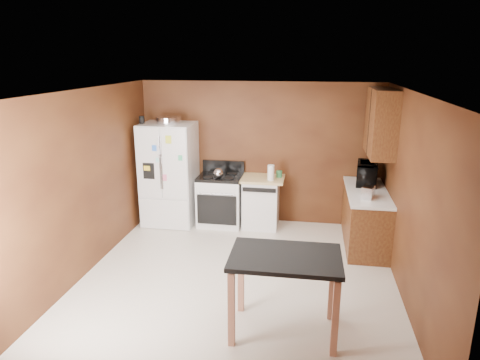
% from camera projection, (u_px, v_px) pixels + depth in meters
% --- Properties ---
extents(floor, '(4.50, 4.50, 0.00)m').
position_uv_depth(floor, '(238.00, 279.00, 5.79)').
color(floor, beige).
rests_on(floor, ground).
extents(ceiling, '(4.50, 4.50, 0.00)m').
position_uv_depth(ceiling, '(237.00, 92.00, 5.10)').
color(ceiling, white).
rests_on(ceiling, ground).
extents(wall_back, '(4.20, 0.00, 4.20)m').
position_uv_depth(wall_back, '(259.00, 153.00, 7.58)').
color(wall_back, brown).
rests_on(wall_back, ground).
extents(wall_front, '(4.20, 0.00, 4.20)m').
position_uv_depth(wall_front, '(188.00, 278.00, 3.32)').
color(wall_front, brown).
rests_on(wall_front, ground).
extents(wall_left, '(0.00, 4.50, 4.50)m').
position_uv_depth(wall_left, '(85.00, 183.00, 5.78)').
color(wall_left, brown).
rests_on(wall_left, ground).
extents(wall_right, '(0.00, 4.50, 4.50)m').
position_uv_depth(wall_right, '(410.00, 200.00, 5.11)').
color(wall_right, brown).
rests_on(wall_right, ground).
extents(roasting_pan, '(0.44, 0.44, 0.11)m').
position_uv_depth(roasting_pan, '(169.00, 120.00, 7.33)').
color(roasting_pan, silver).
rests_on(roasting_pan, refrigerator).
extents(pen_cup, '(0.09, 0.09, 0.13)m').
position_uv_depth(pen_cup, '(142.00, 120.00, 7.26)').
color(pen_cup, black).
rests_on(pen_cup, refrigerator).
extents(kettle, '(0.17, 0.17, 0.17)m').
position_uv_depth(kettle, '(218.00, 173.00, 7.29)').
color(kettle, silver).
rests_on(kettle, gas_range).
extents(paper_towel, '(0.13, 0.13, 0.26)m').
position_uv_depth(paper_towel, '(271.00, 173.00, 7.19)').
color(paper_towel, white).
rests_on(paper_towel, dishwasher).
extents(green_canister, '(0.12, 0.12, 0.11)m').
position_uv_depth(green_canister, '(279.00, 174.00, 7.39)').
color(green_canister, '#399658').
rests_on(green_canister, dishwasher).
extents(toaster, '(0.23, 0.28, 0.18)m').
position_uv_depth(toaster, '(368.00, 192.00, 6.26)').
color(toaster, silver).
rests_on(toaster, right_cabinets).
extents(microwave, '(0.46, 0.62, 0.32)m').
position_uv_depth(microwave, '(367.00, 174.00, 6.94)').
color(microwave, black).
rests_on(microwave, right_cabinets).
extents(refrigerator, '(0.90, 0.80, 1.80)m').
position_uv_depth(refrigerator, '(169.00, 174.00, 7.56)').
color(refrigerator, white).
rests_on(refrigerator, ground).
extents(gas_range, '(0.76, 0.68, 1.10)m').
position_uv_depth(gas_range, '(221.00, 199.00, 7.59)').
color(gas_range, white).
rests_on(gas_range, ground).
extents(dishwasher, '(0.78, 0.63, 0.89)m').
position_uv_depth(dishwasher, '(261.00, 202.00, 7.50)').
color(dishwasher, white).
rests_on(dishwasher, ground).
extents(right_cabinets, '(0.63, 1.58, 2.45)m').
position_uv_depth(right_cabinets, '(370.00, 190.00, 6.65)').
color(right_cabinets, brown).
rests_on(right_cabinets, ground).
extents(island, '(1.17, 0.79, 0.91)m').
position_uv_depth(island, '(285.00, 268.00, 4.49)').
color(island, black).
rests_on(island, ground).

